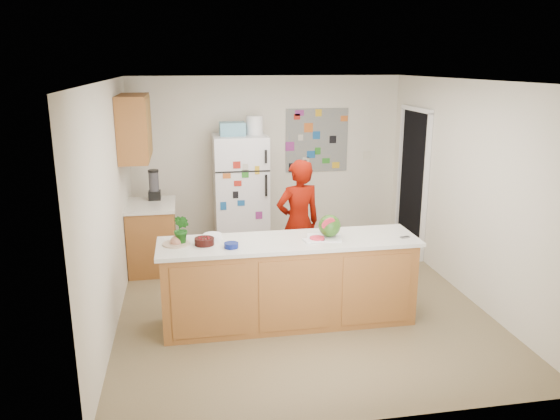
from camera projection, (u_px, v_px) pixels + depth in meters
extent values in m
cube|color=brown|center=(297.00, 302.00, 6.35)|extent=(4.00, 4.50, 0.02)
cube|color=beige|center=(267.00, 161.00, 8.17)|extent=(4.00, 0.02, 2.50)
cube|color=beige|center=(110.00, 204.00, 5.68)|extent=(0.02, 4.50, 2.50)
cube|color=beige|center=(467.00, 189.00, 6.35)|extent=(0.02, 4.50, 2.50)
cube|color=white|center=(299.00, 79.00, 5.69)|extent=(4.00, 4.50, 0.02)
cube|color=black|center=(413.00, 183.00, 7.79)|extent=(0.03, 0.85, 2.04)
cube|color=brown|center=(289.00, 283.00, 5.72)|extent=(2.60, 0.62, 0.88)
cube|color=silver|center=(289.00, 242.00, 5.60)|extent=(2.68, 0.70, 0.04)
cube|color=brown|center=(152.00, 238.00, 7.23)|extent=(0.60, 0.80, 0.86)
cube|color=silver|center=(150.00, 205.00, 7.12)|extent=(0.64, 0.84, 0.04)
cube|color=brown|center=(134.00, 127.00, 6.78)|extent=(0.35, 1.00, 0.80)
cube|color=silver|center=(241.00, 194.00, 7.83)|extent=(0.75, 0.70, 1.70)
cube|color=#5999B2|center=(232.00, 129.00, 7.57)|extent=(0.35, 0.28, 0.18)
cube|color=slate|center=(317.00, 140.00, 8.19)|extent=(0.95, 0.01, 0.95)
imported|color=#670B01|center=(298.00, 223.00, 6.64)|extent=(0.65, 0.50, 1.58)
cylinder|color=black|center=(154.00, 186.00, 7.28)|extent=(0.13, 0.13, 0.38)
cube|color=white|center=(324.00, 238.00, 5.64)|extent=(0.41, 0.34, 0.01)
sphere|color=#275613|center=(330.00, 226.00, 5.64)|extent=(0.23, 0.23, 0.23)
cylinder|color=#C7253F|center=(317.00, 238.00, 5.58)|extent=(0.15, 0.15, 0.02)
cylinder|color=black|center=(204.00, 241.00, 5.44)|extent=(0.25, 0.25, 0.07)
cylinder|color=silver|center=(213.00, 237.00, 5.60)|extent=(0.19, 0.19, 0.06)
cylinder|color=#081357|center=(231.00, 245.00, 5.36)|extent=(0.18, 0.18, 0.05)
cylinder|color=beige|center=(176.00, 244.00, 5.45)|extent=(0.29, 0.29, 0.02)
cube|color=white|center=(312.00, 241.00, 5.55)|extent=(0.18, 0.17, 0.02)
cube|color=slate|center=(405.00, 237.00, 5.67)|extent=(0.11, 0.06, 0.01)
imported|color=#14410A|center=(182.00, 229.00, 5.42)|extent=(0.22, 0.22, 0.31)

